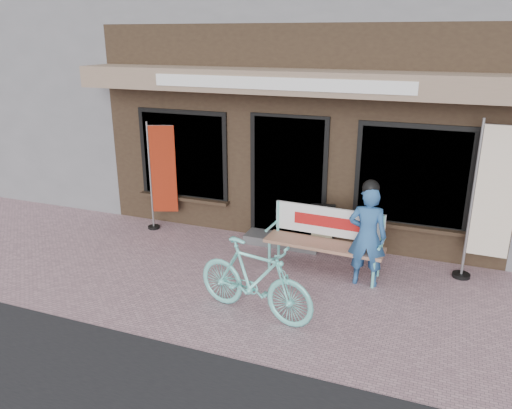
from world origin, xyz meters
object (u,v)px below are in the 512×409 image
at_px(bicycle, 254,279).
at_px(nobori_cream, 491,201).
at_px(bench, 326,235).
at_px(person, 367,234).
at_px(menu_stand, 322,227).
at_px(nobori_red, 161,175).

distance_m(bicycle, nobori_cream, 3.51).
bearing_deg(bicycle, nobori_cream, -40.74).
xyz_separation_m(bench, person, (0.65, -0.24, 0.20)).
height_order(bench, person, person).
bearing_deg(menu_stand, bench, -82.26).
distance_m(bench, nobori_red, 3.28).
height_order(bench, nobori_red, nobori_red).
relative_size(nobori_red, menu_stand, 2.46).
relative_size(bicycle, nobori_cream, 0.71).
distance_m(bench, person, 0.72).
distance_m(bicycle, nobori_red, 3.50).
distance_m(bench, menu_stand, 0.74).
relative_size(nobori_red, nobori_cream, 0.84).
relative_size(person, nobori_red, 0.79).
bearing_deg(bench, bicycle, -105.54).
xyz_separation_m(bicycle, nobori_red, (-2.66, 2.21, 0.52)).
bearing_deg(bicycle, nobori_red, 62.24).
distance_m(nobori_red, nobori_cream, 5.40).
xyz_separation_m(person, nobori_red, (-3.84, 0.85, 0.26)).
distance_m(bench, nobori_cream, 2.35).
bearing_deg(person, nobori_red, 163.29).
xyz_separation_m(bench, nobori_red, (-3.19, 0.61, 0.46)).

